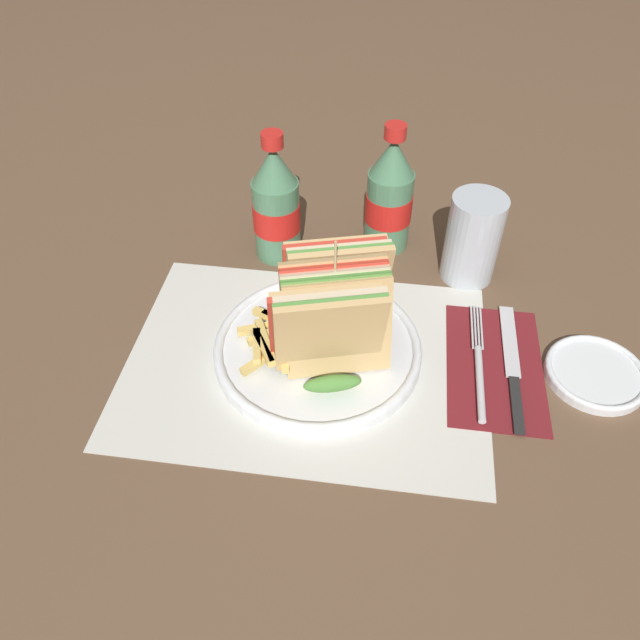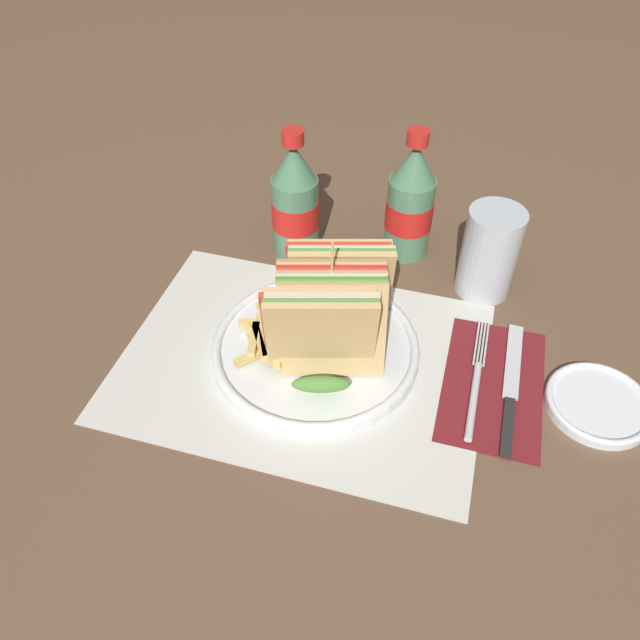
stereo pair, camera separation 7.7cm
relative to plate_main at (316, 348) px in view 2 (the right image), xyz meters
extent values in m
plane|color=brown|center=(0.01, -0.03, -0.01)|extent=(4.00, 4.00, 0.00)
cube|color=silver|center=(-0.01, -0.02, -0.01)|extent=(0.44, 0.33, 0.00)
cylinder|color=white|center=(0.00, 0.00, 0.00)|extent=(0.26, 0.26, 0.01)
torus|color=white|center=(0.00, 0.00, 0.00)|extent=(0.26, 0.26, 0.01)
cube|color=tan|center=(0.02, -0.05, 0.07)|extent=(0.13, 0.07, 0.12)
cube|color=#518E3D|center=(0.02, -0.04, 0.07)|extent=(0.13, 0.07, 0.12)
cube|color=beige|center=(0.02, -0.03, 0.07)|extent=(0.13, 0.07, 0.12)
cube|color=red|center=(0.01, -0.02, 0.07)|extent=(0.13, 0.07, 0.12)
cube|color=tan|center=(0.01, -0.02, 0.07)|extent=(0.13, 0.07, 0.12)
ellipsoid|color=#518E3D|center=(0.03, -0.07, 0.02)|extent=(0.07, 0.04, 0.02)
cube|color=tan|center=(0.03, -0.03, 0.07)|extent=(0.13, 0.07, 0.12)
cube|color=#518E3D|center=(0.03, -0.02, 0.07)|extent=(0.13, 0.07, 0.12)
cube|color=beige|center=(0.02, -0.01, 0.07)|extent=(0.13, 0.07, 0.12)
cube|color=red|center=(0.02, -0.01, 0.07)|extent=(0.13, 0.07, 0.12)
cube|color=tan|center=(0.02, 0.00, 0.07)|extent=(0.13, 0.07, 0.12)
ellipsoid|color=#518E3D|center=(0.03, -0.03, 0.02)|extent=(0.07, 0.04, 0.02)
cube|color=tan|center=(0.02, 0.04, 0.07)|extent=(0.13, 0.07, 0.12)
cube|color=#518E3D|center=(0.02, 0.05, 0.07)|extent=(0.13, 0.07, 0.12)
cube|color=beige|center=(0.02, 0.06, 0.07)|extent=(0.13, 0.07, 0.12)
cube|color=red|center=(0.01, 0.06, 0.07)|extent=(0.13, 0.07, 0.12)
cube|color=tan|center=(0.01, 0.07, 0.07)|extent=(0.13, 0.07, 0.12)
ellipsoid|color=#518E3D|center=(0.03, 0.02, 0.02)|extent=(0.07, 0.04, 0.02)
cylinder|color=tan|center=(0.02, 0.00, 0.09)|extent=(0.00, 0.00, 0.16)
cube|color=#E5C166|center=(-0.07, 0.01, 0.01)|extent=(0.07, 0.03, 0.01)
cube|color=#E5C166|center=(-0.05, -0.01, 0.01)|extent=(0.01, 0.05, 0.01)
cube|color=#E5C166|center=(-0.06, -0.04, 0.01)|extent=(0.05, 0.06, 0.01)
cube|color=#E5C166|center=(-0.05, 0.00, 0.01)|extent=(0.06, 0.04, 0.01)
cube|color=#E5C166|center=(-0.06, -0.03, 0.02)|extent=(0.04, 0.06, 0.01)
cube|color=#E5C166|center=(-0.04, 0.01, 0.02)|extent=(0.07, 0.04, 0.01)
cube|color=#E5C166|center=(-0.03, -0.02, 0.02)|extent=(0.05, 0.01, 0.01)
cube|color=#E5C166|center=(-0.07, -0.03, 0.02)|extent=(0.02, 0.05, 0.01)
cube|color=#E5C166|center=(-0.06, 0.02, 0.02)|extent=(0.06, 0.03, 0.01)
cube|color=#E5C166|center=(-0.05, -0.03, 0.02)|extent=(0.04, 0.06, 0.01)
cube|color=#E5C166|center=(-0.06, -0.02, 0.02)|extent=(0.04, 0.07, 0.01)
cube|color=#E5C166|center=(-0.04, -0.03, 0.02)|extent=(0.03, 0.07, 0.01)
cube|color=#E5C166|center=(-0.05, -0.02, 0.02)|extent=(0.02, 0.05, 0.01)
ellipsoid|color=maroon|center=(-0.04, 0.02, 0.02)|extent=(0.04, 0.03, 0.01)
cube|color=maroon|center=(0.22, 0.01, -0.01)|extent=(0.12, 0.20, 0.00)
cylinder|color=silver|center=(0.20, -0.03, 0.00)|extent=(0.01, 0.11, 0.01)
cylinder|color=silver|center=(0.19, 0.07, 0.00)|extent=(0.00, 0.08, 0.00)
cylinder|color=silver|center=(0.20, 0.07, 0.00)|extent=(0.00, 0.08, 0.00)
cylinder|color=silver|center=(0.20, 0.07, 0.00)|extent=(0.00, 0.08, 0.00)
cylinder|color=silver|center=(0.20, 0.07, 0.00)|extent=(0.00, 0.08, 0.00)
cube|color=black|center=(0.24, -0.05, 0.00)|extent=(0.01, 0.08, 0.00)
cube|color=silver|center=(0.24, 0.05, 0.00)|extent=(0.02, 0.12, 0.00)
cylinder|color=#4C7F5B|center=(-0.09, 0.19, 0.05)|extent=(0.07, 0.07, 0.12)
cylinder|color=red|center=(-0.09, 0.19, 0.06)|extent=(0.07, 0.07, 0.04)
cone|color=#4C7F5B|center=(-0.09, 0.19, 0.14)|extent=(0.06, 0.06, 0.05)
cylinder|color=red|center=(-0.09, 0.19, 0.17)|extent=(0.03, 0.03, 0.02)
cylinder|color=#4C7F5B|center=(0.07, 0.24, 0.05)|extent=(0.07, 0.07, 0.12)
cylinder|color=red|center=(0.07, 0.24, 0.06)|extent=(0.07, 0.07, 0.04)
cone|color=#4C7F5B|center=(0.07, 0.24, 0.14)|extent=(0.06, 0.06, 0.05)
cylinder|color=red|center=(0.07, 0.24, 0.17)|extent=(0.03, 0.03, 0.02)
cylinder|color=silver|center=(0.19, 0.18, 0.05)|extent=(0.07, 0.07, 0.13)
cylinder|color=black|center=(0.19, 0.18, 0.03)|extent=(0.07, 0.07, 0.08)
cylinder|color=white|center=(0.34, 0.01, -0.01)|extent=(0.12, 0.12, 0.01)
torus|color=white|center=(0.34, 0.01, 0.00)|extent=(0.12, 0.12, 0.01)
camera|label=1|loc=(0.07, -0.52, 0.57)|focal=35.00mm
camera|label=2|loc=(0.15, -0.51, 0.57)|focal=35.00mm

